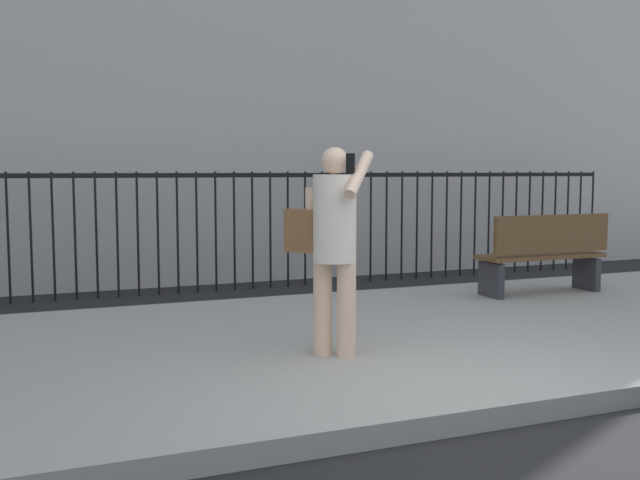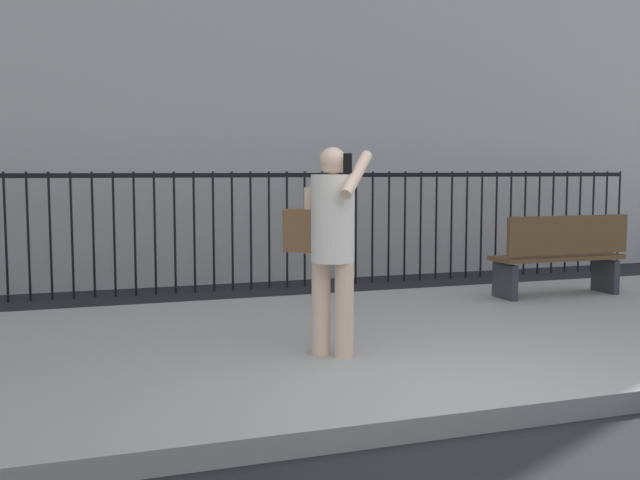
# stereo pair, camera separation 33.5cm
# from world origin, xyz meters

# --- Properties ---
(ground_plane) EXTENTS (60.00, 60.00, 0.00)m
(ground_plane) POSITION_xyz_m (0.00, 0.00, 0.00)
(ground_plane) COLOR black
(sidewalk) EXTENTS (28.00, 4.40, 0.15)m
(sidewalk) POSITION_xyz_m (0.00, 2.20, 0.07)
(sidewalk) COLOR #9E9B93
(sidewalk) RESTS_ON ground
(iron_fence) EXTENTS (12.03, 0.04, 1.60)m
(iron_fence) POSITION_xyz_m (0.00, 5.90, 1.02)
(iron_fence) COLOR black
(iron_fence) RESTS_ON ground
(pedestrian_on_phone) EXTENTS (0.69, 0.68, 1.64)m
(pedestrian_on_phone) POSITION_xyz_m (-0.56, 1.58, 1.10)
(pedestrian_on_phone) COLOR beige
(pedestrian_on_phone) RESTS_ON sidewalk
(street_bench) EXTENTS (1.60, 0.45, 0.95)m
(street_bench) POSITION_xyz_m (2.93, 3.30, 0.65)
(street_bench) COLOR brown
(street_bench) RESTS_ON sidewalk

